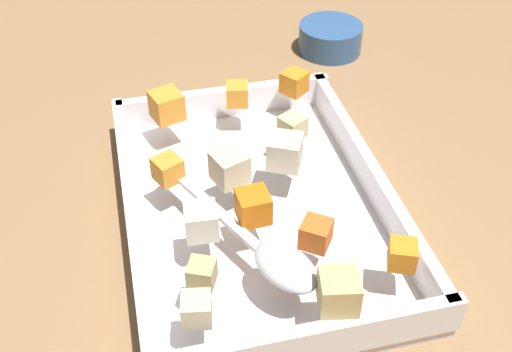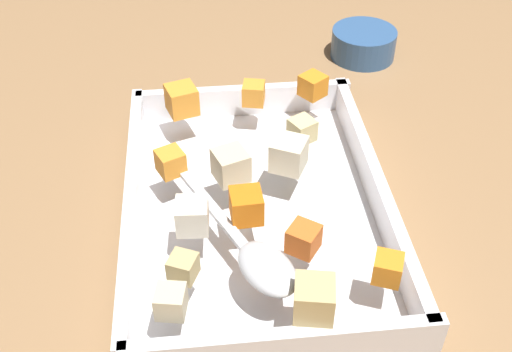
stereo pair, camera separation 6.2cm
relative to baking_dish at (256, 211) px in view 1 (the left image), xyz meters
name	(u,v)px [view 1 (the left image)]	position (x,y,z in m)	size (l,w,h in m)	color
ground_plane	(259,218)	(0.00, 0.00, -0.01)	(4.00, 4.00, 0.00)	#936D47
baking_dish	(256,211)	(0.00, 0.00, 0.00)	(0.37, 0.26, 0.05)	silver
carrot_chunk_far_left	(402,255)	(-0.13, -0.10, 0.05)	(0.02, 0.02, 0.02)	orange
carrot_chunk_rim_edge	(168,169)	(0.03, 0.08, 0.05)	(0.03, 0.03, 0.03)	orange
carrot_chunk_under_handle	(253,206)	(-0.05, 0.01, 0.05)	(0.03, 0.03, 0.03)	orange
carrot_chunk_center	(316,234)	(-0.09, -0.03, 0.05)	(0.03, 0.03, 0.03)	orange
carrot_chunk_corner_sw	(167,106)	(0.14, 0.07, 0.05)	(0.03, 0.03, 0.03)	orange
carrot_chunk_mid_right	(237,94)	(0.15, -0.01, 0.05)	(0.03, 0.03, 0.03)	orange
carrot_chunk_corner_nw	(294,82)	(0.15, -0.08, 0.05)	(0.03, 0.03, 0.03)	orange
potato_chunk_mid_left	(292,127)	(0.07, -0.06, 0.05)	(0.02, 0.02, 0.02)	#E0CC89
potato_chunk_near_spoon	(285,152)	(0.02, -0.04, 0.05)	(0.03, 0.03, 0.03)	beige
potato_chunk_near_right	(339,291)	(-0.16, -0.03, 0.05)	(0.03, 0.03, 0.03)	tan
potato_chunk_corner_ne	(202,273)	(-0.11, 0.07, 0.05)	(0.02, 0.02, 0.02)	tan
potato_chunk_heap_side	(197,309)	(-0.15, 0.08, 0.05)	(0.02, 0.02, 0.02)	beige
potato_chunk_front_center	(230,167)	(0.01, 0.02, 0.05)	(0.03, 0.03, 0.03)	beige
parsnip_chunk_back_center	(201,221)	(-0.06, 0.06, 0.05)	(0.03, 0.03, 0.03)	silver
serving_spoon	(275,258)	(-0.11, 0.01, 0.05)	(0.21, 0.12, 0.02)	silver
small_prep_bowl	(330,38)	(0.33, -0.19, 0.01)	(0.09, 0.09, 0.04)	#33598C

